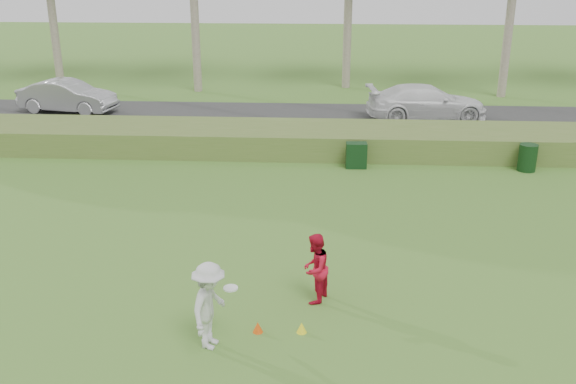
# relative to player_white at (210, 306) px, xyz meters

# --- Properties ---
(ground) EXTENTS (120.00, 120.00, 0.00)m
(ground) POSITION_rel_player_white_xyz_m (1.15, 0.90, -0.85)
(ground) COLOR #3E7025
(ground) RESTS_ON ground
(reed_strip) EXTENTS (80.00, 3.00, 0.90)m
(reed_strip) POSITION_rel_player_white_xyz_m (1.15, 12.90, -0.40)
(reed_strip) COLOR #4F6C2B
(reed_strip) RESTS_ON ground
(park_road) EXTENTS (80.00, 6.00, 0.06)m
(park_road) POSITION_rel_player_white_xyz_m (1.15, 17.90, -0.82)
(park_road) COLOR #2D2D2D
(park_road) RESTS_ON ground
(player_white) EXTENTS (0.97, 1.22, 1.71)m
(player_white) POSITION_rel_player_white_xyz_m (0.00, 0.00, 0.00)
(player_white) COLOR silver
(player_white) RESTS_ON ground
(player_red) EXTENTS (0.80, 0.90, 1.52)m
(player_red) POSITION_rel_player_white_xyz_m (1.90, 1.79, -0.09)
(player_red) COLOR red
(player_red) RESTS_ON ground
(cone_orange) EXTENTS (0.20, 0.20, 0.22)m
(cone_orange) POSITION_rel_player_white_xyz_m (0.82, 0.51, -0.74)
(cone_orange) COLOR #EB4E0C
(cone_orange) RESTS_ON ground
(cone_yellow) EXTENTS (0.20, 0.20, 0.22)m
(cone_yellow) POSITION_rel_player_white_xyz_m (1.67, 0.55, -0.74)
(cone_yellow) COLOR yellow
(cone_yellow) RESTS_ON ground
(utility_cabinet) EXTENTS (0.72, 0.47, 0.88)m
(utility_cabinet) POSITION_rel_player_white_xyz_m (3.14, 11.00, -0.41)
(utility_cabinet) COLOR black
(utility_cabinet) RESTS_ON ground
(trash_bin) EXTENTS (0.73, 0.73, 0.92)m
(trash_bin) POSITION_rel_player_white_xyz_m (8.92, 11.01, -0.39)
(trash_bin) COLOR black
(trash_bin) RESTS_ON ground
(car_mid) EXTENTS (4.68, 2.34, 1.47)m
(car_mid) POSITION_rel_player_white_xyz_m (-9.86, 18.40, -0.06)
(car_mid) COLOR #B6B6BA
(car_mid) RESTS_ON park_road
(car_right) EXTENTS (5.42, 2.66, 1.52)m
(car_right) POSITION_rel_player_white_xyz_m (6.49, 17.94, -0.03)
(car_right) COLOR white
(car_right) RESTS_ON park_road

